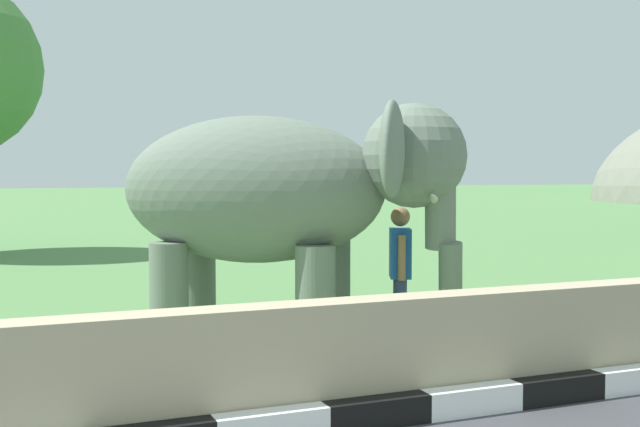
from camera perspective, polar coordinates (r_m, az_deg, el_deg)
name	(u,v)px	position (r m, az deg, el deg)	size (l,w,h in m)	color
barrier_parapet	(372,357)	(6.83, 3.73, -10.23)	(28.00, 0.36, 1.00)	tan
elephant	(283,193)	(9.14, -2.67, 1.49)	(3.94, 3.61, 2.83)	slate
person_handler	(400,269)	(9.46, 5.75, -3.94)	(0.38, 0.60, 1.66)	navy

